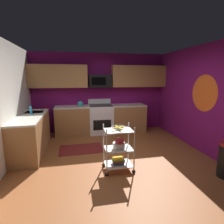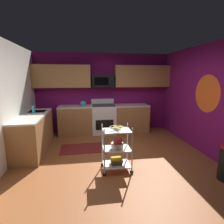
% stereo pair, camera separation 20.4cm
% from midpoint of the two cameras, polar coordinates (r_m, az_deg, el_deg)
% --- Properties ---
extents(floor, '(4.40, 4.80, 0.04)m').
position_cam_midpoint_polar(floor, '(4.23, 2.17, -15.09)').
color(floor, brown).
rests_on(floor, ground).
extents(wall_back, '(4.52, 0.06, 2.60)m').
position_cam_midpoint_polar(wall_back, '(6.23, -1.88, 6.00)').
color(wall_back, '#6B1156').
rests_on(wall_back, ground).
extents(wall_left, '(0.06, 4.80, 2.60)m').
position_cam_midpoint_polar(wall_left, '(4.07, -30.29, 1.85)').
color(wall_left, silver).
rests_on(wall_left, ground).
extents(wall_right, '(0.06, 4.80, 2.60)m').
position_cam_midpoint_polar(wall_right, '(4.79, 29.59, 3.07)').
color(wall_right, '#6B1156').
rests_on(wall_right, ground).
extents(wall_flower_decal, '(0.00, 0.88, 0.88)m').
position_cam_midpoint_polar(wall_flower_decal, '(4.85, 28.55, 5.04)').
color(wall_flower_decal, '#E5591E').
extents(counter_run, '(3.66, 2.48, 0.92)m').
position_cam_midpoint_polar(counter_run, '(5.52, -8.66, -3.58)').
color(counter_run, '#9E6B3D').
rests_on(counter_run, ground).
extents(oven_range, '(0.76, 0.65, 1.10)m').
position_cam_midpoint_polar(oven_range, '(6.04, -1.70, -2.07)').
color(oven_range, white).
rests_on(oven_range, ground).
extents(upper_cabinets, '(4.40, 0.33, 0.70)m').
position_cam_midpoint_polar(upper_cabinets, '(6.01, -1.65, 11.07)').
color(upper_cabinets, '#9E6B3D').
extents(microwave, '(0.70, 0.39, 0.40)m').
position_cam_midpoint_polar(microwave, '(5.99, -1.89, 9.63)').
color(microwave, black).
extents(rolling_cart, '(0.60, 0.41, 0.91)m').
position_cam_midpoint_polar(rolling_cart, '(3.66, 3.07, -11.33)').
color(rolling_cart, silver).
rests_on(rolling_cart, ground).
extents(fruit_bowl, '(0.27, 0.27, 0.07)m').
position_cam_midpoint_polar(fruit_bowl, '(3.52, 3.14, -4.94)').
color(fruit_bowl, silver).
rests_on(fruit_bowl, rolling_cart).
extents(mixing_bowl_large, '(0.25, 0.25, 0.11)m').
position_cam_midpoint_polar(mixing_bowl_large, '(3.63, 3.27, -10.35)').
color(mixing_bowl_large, silver).
rests_on(mixing_bowl_large, rolling_cart).
extents(mixing_bowl_small, '(0.18, 0.18, 0.08)m').
position_cam_midpoint_polar(mixing_bowl_small, '(3.57, 3.45, -9.03)').
color(mixing_bowl_small, maroon).
rests_on(mixing_bowl_small, rolling_cart).
extents(book_stack, '(0.24, 0.18, 0.13)m').
position_cam_midpoint_polar(book_stack, '(3.76, 3.03, -14.99)').
color(book_stack, '#1E4C8C').
rests_on(book_stack, rolling_cart).
extents(kettle, '(0.21, 0.18, 0.26)m').
position_cam_midpoint_polar(kettle, '(5.90, -7.97, 2.65)').
color(kettle, teal).
rests_on(kettle, counter_run).
extents(dish_soap_bottle, '(0.06, 0.06, 0.20)m').
position_cam_midpoint_polar(dish_soap_bottle, '(5.01, -22.24, 0.75)').
color(dish_soap_bottle, '#2D8CBF').
rests_on(dish_soap_bottle, counter_run).
extents(floor_rug, '(1.11, 0.72, 0.01)m').
position_cam_midpoint_polar(floor_rug, '(4.89, -8.07, -11.15)').
color(floor_rug, maroon).
rests_on(floor_rug, ground).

